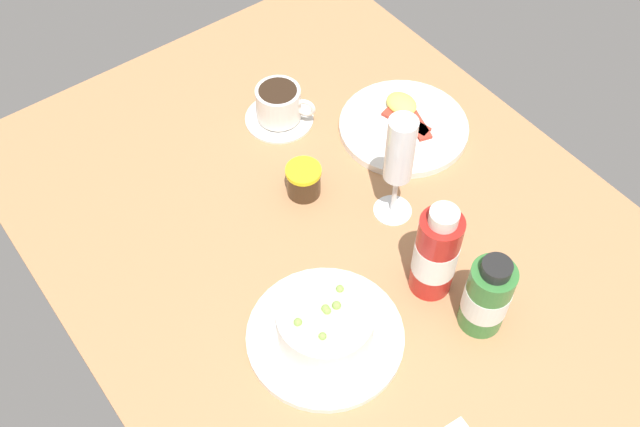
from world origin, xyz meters
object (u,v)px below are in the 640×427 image
(jam_jar, at_px, (304,180))
(breakfast_plate, at_px, (404,125))
(wine_glass, at_px, (400,155))
(sauce_bottle_green, at_px, (487,296))
(porridge_bowl, at_px, (325,327))
(coffee_cup, at_px, (279,106))
(sauce_bottle_red, at_px, (436,254))

(jam_jar, xyz_separation_m, breakfast_plate, (-0.01, 0.22, -0.02))
(wine_glass, xyz_separation_m, breakfast_plate, (-0.13, 0.13, -0.12))
(breakfast_plate, bearing_deg, sauce_bottle_green, -24.56)
(porridge_bowl, relative_size, breakfast_plate, 0.99)
(porridge_bowl, xyz_separation_m, sauce_bottle_green, (0.11, 0.20, 0.03))
(coffee_cup, distance_m, breakfast_plate, 0.22)
(sauce_bottle_red, bearing_deg, coffee_cup, 177.45)
(porridge_bowl, xyz_separation_m, coffee_cup, (-0.40, 0.20, -0.00))
(coffee_cup, relative_size, sauce_bottle_green, 0.85)
(porridge_bowl, xyz_separation_m, jam_jar, (-0.24, 0.14, -0.01))
(wine_glass, bearing_deg, sauce_bottle_red, -18.13)
(jam_jar, height_order, sauce_bottle_green, sauce_bottle_green)
(coffee_cup, relative_size, jam_jar, 2.10)
(wine_glass, distance_m, breakfast_plate, 0.22)
(jam_jar, distance_m, sauce_bottle_green, 0.35)
(porridge_bowl, distance_m, sauce_bottle_green, 0.23)
(sauce_bottle_green, bearing_deg, jam_jar, -169.92)
(jam_jar, height_order, breakfast_plate, jam_jar)
(porridge_bowl, relative_size, coffee_cup, 1.84)
(porridge_bowl, relative_size, sauce_bottle_red, 1.28)
(jam_jar, xyz_separation_m, sauce_bottle_red, (0.26, 0.05, 0.05))
(breakfast_plate, bearing_deg, coffee_cup, -133.29)
(coffee_cup, height_order, breakfast_plate, coffee_cup)
(sauce_bottle_green, bearing_deg, wine_glass, 172.71)
(sauce_bottle_red, distance_m, breakfast_plate, 0.33)
(coffee_cup, bearing_deg, sauce_bottle_green, -0.26)
(wine_glass, height_order, sauce_bottle_green, wine_glass)
(sauce_bottle_green, bearing_deg, porridge_bowl, -119.21)
(coffee_cup, xyz_separation_m, jam_jar, (0.16, -0.06, -0.00))
(porridge_bowl, height_order, coffee_cup, porridge_bowl)
(jam_jar, bearing_deg, sauce_bottle_green, 10.08)
(breakfast_plate, bearing_deg, jam_jar, -87.74)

